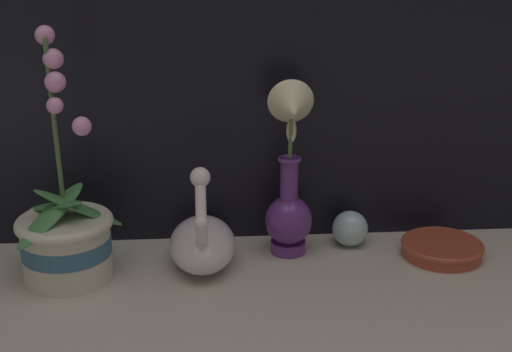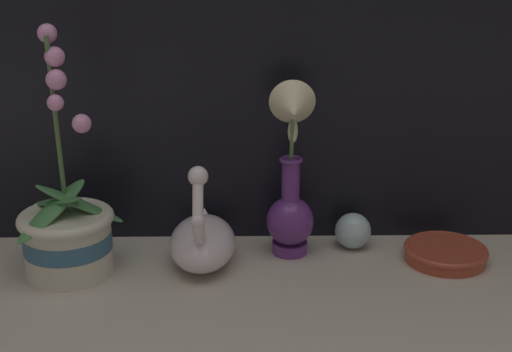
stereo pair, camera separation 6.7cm
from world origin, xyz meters
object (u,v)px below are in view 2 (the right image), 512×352
Objects in this scene: swan_figurine at (203,239)px; glass_sphere at (353,231)px; orchid_potted_plant at (67,231)px; amber_dish at (445,252)px; blue_vase at (291,187)px.

glass_sphere is at bearing 12.49° from swan_figurine.
orchid_potted_plant is 1.98× the size of swan_figurine.
orchid_potted_plant is at bearing -176.84° from amber_dish.
swan_figurine is 3.18× the size of glass_sphere.
swan_figurine is 0.66× the size of blue_vase.
swan_figurine is 0.29m from glass_sphere.
amber_dish is at bearing 3.16° from orchid_potted_plant.
glass_sphere reaches higher than amber_dish.
blue_vase reaches higher than glass_sphere.
blue_vase reaches higher than amber_dish.
glass_sphere is (0.12, 0.03, -0.10)m from blue_vase.
blue_vase is at bearing -166.56° from glass_sphere.
swan_figurine is at bearing -168.22° from blue_vase.
orchid_potted_plant reaches higher than swan_figurine.
orchid_potted_plant is 2.85× the size of amber_dish.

